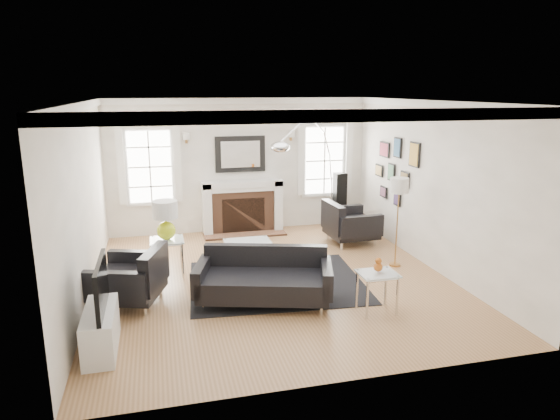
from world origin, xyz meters
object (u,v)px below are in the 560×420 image
object	(u,v)px
fireplace	(243,207)
arc_floor_lamp	(308,174)
armchair_right	(348,224)
coffee_table	(249,245)
armchair_left	(132,279)
gourd_lamp	(165,217)
sofa	(264,279)

from	to	relation	value
fireplace	arc_floor_lamp	size ratio (longest dim) A/B	0.69
arc_floor_lamp	fireplace	bearing A→B (deg)	146.09
armchair_right	coffee_table	distance (m)	2.24
armchair_left	gourd_lamp	bearing A→B (deg)	65.32
arc_floor_lamp	sofa	bearing A→B (deg)	-118.17
sofa	armchair_left	size ratio (longest dim) A/B	1.68
gourd_lamp	armchair_right	bearing A→B (deg)	14.19
fireplace	gourd_lamp	world-z (taller)	gourd_lamp
armchair_left	armchair_right	xyz separation A→B (m)	(4.03, 2.00, 0.00)
armchair_right	arc_floor_lamp	xyz separation A→B (m)	(-0.70, 0.45, 0.96)
armchair_right	coffee_table	size ratio (longest dim) A/B	1.31
armchair_left	coffee_table	bearing A→B (deg)	34.18
sofa	arc_floor_lamp	world-z (taller)	arc_floor_lamp
fireplace	coffee_table	distance (m)	1.98
fireplace	gourd_lamp	bearing A→B (deg)	-127.20
fireplace	sofa	size ratio (longest dim) A/B	0.82
fireplace	armchair_left	bearing A→B (deg)	-123.28
gourd_lamp	arc_floor_lamp	world-z (taller)	arc_floor_lamp
armchair_left	coffee_table	size ratio (longest dim) A/B	1.52
armchair_left	armchair_right	world-z (taller)	armchair_right
armchair_right	fireplace	bearing A→B (deg)	146.60
arc_floor_lamp	armchair_left	bearing A→B (deg)	-143.56
armchair_left	coffee_table	distance (m)	2.30
coffee_table	armchair_right	bearing A→B (deg)	18.52
sofa	armchair_right	distance (m)	3.23
armchair_left	gourd_lamp	world-z (taller)	gourd_lamp
fireplace	sofa	distance (m)	3.62
gourd_lamp	arc_floor_lamp	size ratio (longest dim) A/B	0.26
fireplace	sofa	xyz separation A→B (m)	(-0.31, -3.60, -0.20)
coffee_table	gourd_lamp	bearing A→B (deg)	-172.73
sofa	arc_floor_lamp	size ratio (longest dim) A/B	0.84
fireplace	armchair_right	world-z (taller)	fireplace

